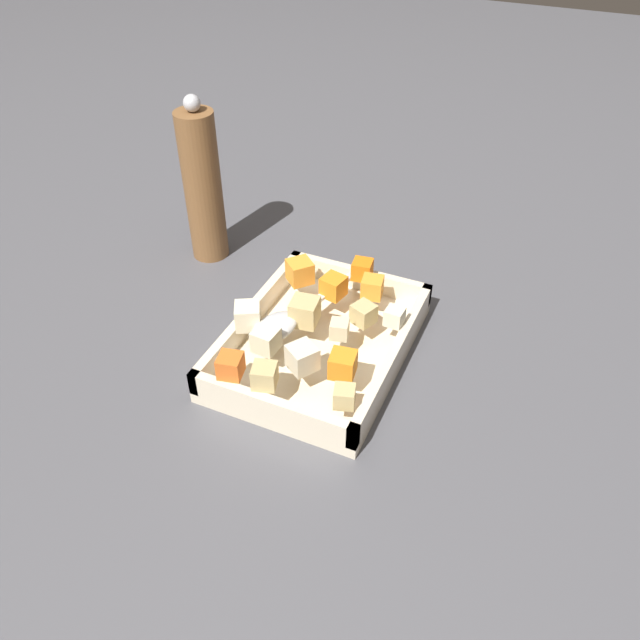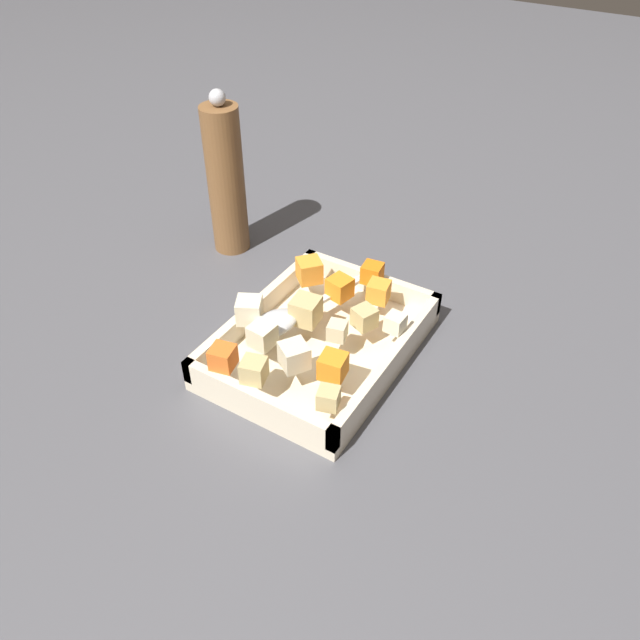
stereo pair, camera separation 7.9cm
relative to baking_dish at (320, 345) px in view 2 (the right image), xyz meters
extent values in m
plane|color=#4C4C51|center=(0.01, -0.02, -0.01)|extent=(4.00, 4.00, 0.00)
cube|color=beige|center=(0.00, 0.00, -0.01)|extent=(0.29, 0.21, 0.01)
cube|color=beige|center=(0.00, -0.10, 0.02)|extent=(0.29, 0.01, 0.03)
cube|color=beige|center=(0.00, 0.10, 0.02)|extent=(0.29, 0.01, 0.03)
cube|color=beige|center=(-0.14, 0.00, 0.02)|extent=(0.01, 0.21, 0.03)
cube|color=beige|center=(0.14, 0.00, 0.02)|extent=(0.01, 0.21, 0.03)
cube|color=orange|center=(0.12, -0.06, 0.05)|extent=(0.03, 0.03, 0.03)
cube|color=orange|center=(-0.08, -0.06, 0.05)|extent=(0.04, 0.04, 0.03)
cube|color=orange|center=(-0.07, -0.01, 0.05)|extent=(0.03, 0.03, 0.03)
cube|color=orange|center=(-0.12, 0.01, 0.05)|extent=(0.03, 0.03, 0.03)
cube|color=orange|center=(-0.09, 0.04, 0.05)|extent=(0.03, 0.03, 0.03)
cube|color=orange|center=(0.07, 0.06, 0.05)|extent=(0.03, 0.03, 0.03)
cube|color=tan|center=(0.12, -0.01, 0.05)|extent=(0.03, 0.03, 0.03)
cube|color=tan|center=(0.00, -0.02, 0.05)|extent=(0.04, 0.04, 0.03)
cube|color=tan|center=(-0.03, 0.05, 0.05)|extent=(0.03, 0.03, 0.03)
cube|color=beige|center=(0.07, -0.04, 0.05)|extent=(0.03, 0.03, 0.03)
cube|color=beige|center=(-0.04, 0.08, 0.04)|extent=(0.02, 0.02, 0.02)
cube|color=beige|center=(0.04, -0.08, 0.05)|extent=(0.04, 0.04, 0.03)
cube|color=beige|center=(0.01, 0.03, 0.04)|extent=(0.03, 0.03, 0.02)
cube|color=tan|center=(0.11, 0.08, 0.04)|extent=(0.03, 0.03, 0.02)
cube|color=beige|center=(0.08, 0.01, 0.05)|extent=(0.04, 0.04, 0.03)
ellipsoid|color=silver|center=(0.04, -0.05, 0.04)|extent=(0.08, 0.06, 0.02)
cube|color=silver|center=(-0.08, -0.01, 0.03)|extent=(0.16, 0.05, 0.01)
cylinder|color=brown|center=(-0.15, -0.26, 0.10)|extent=(0.06, 0.06, 0.23)
sphere|color=#B7B7BC|center=(-0.15, -0.26, 0.23)|extent=(0.02, 0.02, 0.02)
camera|label=1|loc=(0.56, 0.25, 0.55)|focal=35.28mm
camera|label=2|loc=(0.52, 0.32, 0.55)|focal=35.28mm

